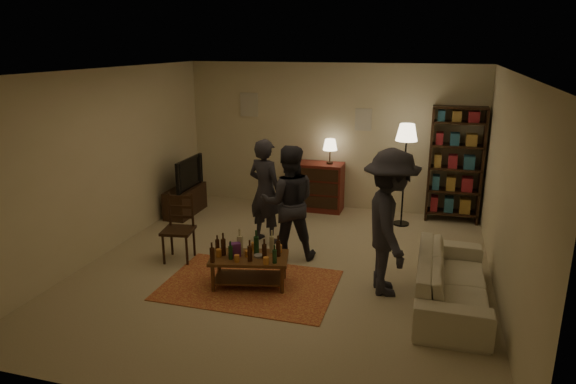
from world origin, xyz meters
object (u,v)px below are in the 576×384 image
at_px(floor_lamp, 406,140).
at_px(person_by_sofa, 390,223).
at_px(sofa, 452,281).
at_px(person_right, 289,203).
at_px(person_left, 265,191).
at_px(dining_chair, 179,225).
at_px(bookshelf, 455,164).
at_px(tv_stand, 185,194).
at_px(dresser, 316,185).
at_px(coffee_table, 248,259).

bearing_deg(floor_lamp, person_by_sofa, -89.98).
height_order(sofa, person_right, person_right).
xyz_separation_m(floor_lamp, sofa, (0.78, -2.71, -1.19)).
distance_m(person_left, person_by_sofa, 2.36).
bearing_deg(dining_chair, sofa, -13.89).
relative_size(dining_chair, bookshelf, 0.48).
bearing_deg(tv_stand, sofa, -25.34).
distance_m(person_right, person_by_sofa, 1.65).
bearing_deg(person_left, bookshelf, -126.19).
bearing_deg(person_left, dresser, -82.06).
xyz_separation_m(floor_lamp, person_right, (-1.49, -1.89, -0.66)).
bearing_deg(bookshelf, person_by_sofa, -105.06).
distance_m(floor_lamp, person_right, 2.50).
bearing_deg(sofa, dresser, 37.54).
distance_m(coffee_table, sofa, 2.52).
relative_size(dining_chair, floor_lamp, 0.56).
bearing_deg(person_right, coffee_table, 58.18).
relative_size(coffee_table, dining_chair, 1.12).
height_order(tv_stand, bookshelf, bookshelf).
bearing_deg(tv_stand, floor_lamp, 7.47).
bearing_deg(sofa, dining_chair, 85.04).
height_order(bookshelf, person_left, bookshelf).
bearing_deg(sofa, tv_stand, 64.66).
bearing_deg(person_by_sofa, floor_lamp, -14.48).
relative_size(tv_stand, dresser, 0.78).
bearing_deg(person_left, person_by_sofa, 169.66).
xyz_separation_m(dining_chair, tv_stand, (-0.87, 1.87, -0.13)).
bearing_deg(bookshelf, dresser, -178.43).
xyz_separation_m(bookshelf, person_left, (-2.84, -1.85, -0.21)).
bearing_deg(floor_lamp, tv_stand, -172.53).
xyz_separation_m(tv_stand, person_by_sofa, (3.87, -2.09, 0.54)).
xyz_separation_m(floor_lamp, person_left, (-2.02, -1.38, -0.67)).
relative_size(floor_lamp, person_by_sofa, 0.95).
bearing_deg(dresser, person_by_sofa, -61.75).
xyz_separation_m(coffee_table, dining_chair, (-1.26, 0.55, 0.14)).
bearing_deg(person_left, sofa, 175.34).
xyz_separation_m(sofa, person_left, (-2.80, 1.33, 0.52)).
height_order(dresser, person_right, person_right).
bearing_deg(coffee_table, person_right, 77.00).
height_order(tv_stand, sofa, tv_stand).
distance_m(dresser, person_right, 2.33).
relative_size(bookshelf, person_by_sofa, 1.10).
bearing_deg(person_by_sofa, person_right, 50.30).
relative_size(coffee_table, dresser, 0.80).
distance_m(coffee_table, dining_chair, 1.38).
xyz_separation_m(dresser, floor_lamp, (1.61, -0.41, 1.02)).
bearing_deg(coffee_table, floor_lamp, 59.38).
height_order(dresser, person_left, person_left).
bearing_deg(floor_lamp, sofa, -73.91).
relative_size(dining_chair, tv_stand, 0.92).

